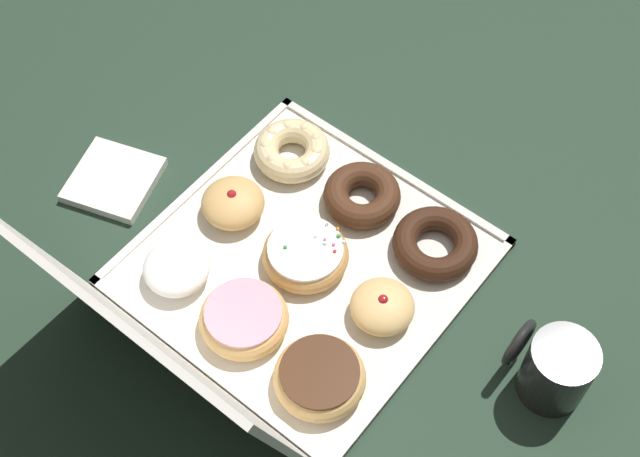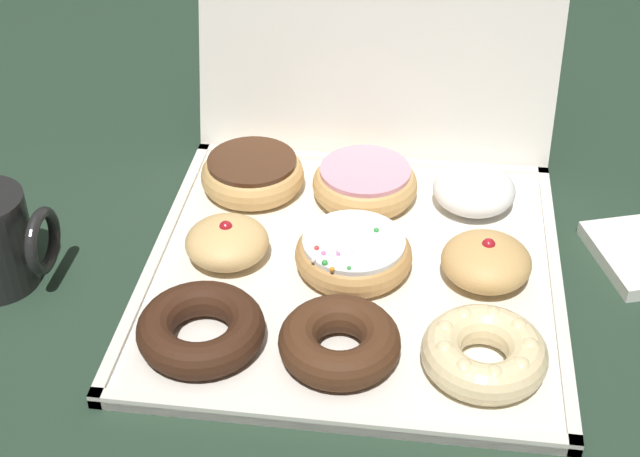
% 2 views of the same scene
% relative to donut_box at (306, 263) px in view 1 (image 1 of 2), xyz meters
% --- Properties ---
extents(ground_plane, '(3.00, 3.00, 0.00)m').
position_rel_donut_box_xyz_m(ground_plane, '(0.00, 0.00, -0.01)').
color(ground_plane, '#233828').
extents(donut_box, '(0.42, 0.42, 0.01)m').
position_rel_donut_box_xyz_m(donut_box, '(0.00, 0.00, 0.00)').
color(donut_box, silver).
rests_on(donut_box, ground).
extents(box_lid_open, '(0.42, 0.11, 0.39)m').
position_rel_donut_box_xyz_m(box_lid_open, '(0.00, 0.27, 0.19)').
color(box_lid_open, silver).
rests_on(box_lid_open, ground).
extents(chocolate_cake_ring_donut_0, '(0.12, 0.12, 0.03)m').
position_rel_donut_box_xyz_m(chocolate_cake_ring_donut_0, '(-0.13, -0.13, 0.02)').
color(chocolate_cake_ring_donut_0, '#381E11').
rests_on(chocolate_cake_ring_donut_0, donut_box).
extents(chocolate_cake_ring_donut_1, '(0.11, 0.11, 0.04)m').
position_rel_donut_box_xyz_m(chocolate_cake_ring_donut_1, '(0.00, -0.13, 0.02)').
color(chocolate_cake_ring_donut_1, '#472816').
rests_on(chocolate_cake_ring_donut_1, donut_box).
extents(cruller_donut_2, '(0.11, 0.11, 0.04)m').
position_rel_donut_box_xyz_m(cruller_donut_2, '(0.13, -0.13, 0.02)').
color(cruller_donut_2, beige).
rests_on(cruller_donut_2, donut_box).
extents(jelly_filled_donut_3, '(0.09, 0.09, 0.05)m').
position_rel_donut_box_xyz_m(jelly_filled_donut_3, '(-0.13, -0.00, 0.03)').
color(jelly_filled_donut_3, '#E5B770').
rests_on(jelly_filled_donut_3, donut_box).
extents(sprinkle_donut_4, '(0.12, 0.12, 0.04)m').
position_rel_donut_box_xyz_m(sprinkle_donut_4, '(-0.00, -0.00, 0.02)').
color(sprinkle_donut_4, tan).
rests_on(sprinkle_donut_4, donut_box).
extents(jelly_filled_donut_5, '(0.09, 0.09, 0.05)m').
position_rel_donut_box_xyz_m(jelly_filled_donut_5, '(0.13, -0.00, 0.03)').
color(jelly_filled_donut_5, tan).
rests_on(jelly_filled_donut_5, donut_box).
extents(chocolate_frosted_donut_6, '(0.12, 0.12, 0.04)m').
position_rel_donut_box_xyz_m(chocolate_frosted_donut_6, '(-0.13, 0.13, 0.03)').
color(chocolate_frosted_donut_6, tan).
rests_on(chocolate_frosted_donut_6, donut_box).
extents(pink_frosted_donut_7, '(0.12, 0.12, 0.04)m').
position_rel_donut_box_xyz_m(pink_frosted_donut_7, '(0.00, 0.13, 0.03)').
color(pink_frosted_donut_7, tan).
rests_on(pink_frosted_donut_7, donut_box).
extents(powdered_filled_donut_8, '(0.09, 0.09, 0.04)m').
position_rel_donut_box_xyz_m(powdered_filled_donut_8, '(0.12, 0.13, 0.03)').
color(powdered_filled_donut_8, white).
rests_on(powdered_filled_donut_8, donut_box).
extents(coffee_mug, '(0.10, 0.08, 0.10)m').
position_rel_donut_box_xyz_m(coffee_mug, '(-0.35, -0.05, 0.05)').
color(coffee_mug, black).
rests_on(coffee_mug, ground).
extents(napkin_stack, '(0.15, 0.15, 0.02)m').
position_rel_donut_box_xyz_m(napkin_stack, '(0.31, 0.07, 0.00)').
color(napkin_stack, white).
rests_on(napkin_stack, ground).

